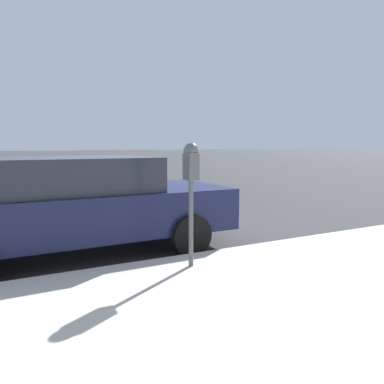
% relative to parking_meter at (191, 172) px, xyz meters
% --- Properties ---
extents(ground_plane, '(220.00, 220.00, 0.00)m').
position_rel_parking_meter_xyz_m(ground_plane, '(2.70, 0.14, -1.36)').
color(ground_plane, '#333335').
extents(sidewalk, '(5.56, 56.00, 0.14)m').
position_rel_parking_meter_xyz_m(sidewalk, '(-2.28, 0.14, -1.29)').
color(sidewalk, '#BCB7AD').
rests_on(sidewalk, ground_plane).
extents(parking_meter, '(0.21, 0.19, 1.59)m').
position_rel_parking_meter_xyz_m(parking_meter, '(0.00, 0.00, 0.00)').
color(parking_meter, '#4C5156').
rests_on(parking_meter, sidewalk).
extents(car_navy, '(2.11, 4.81, 1.52)m').
position_rel_parking_meter_xyz_m(car_navy, '(1.72, 1.13, -0.56)').
color(car_navy, '#14193D').
rests_on(car_navy, ground_plane).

